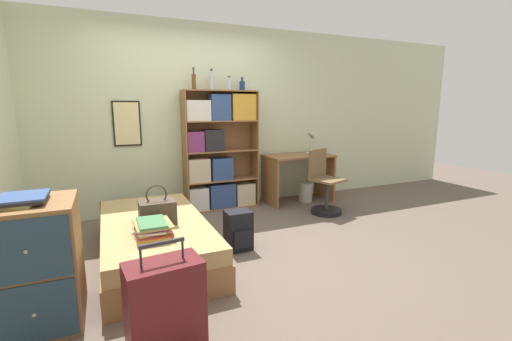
# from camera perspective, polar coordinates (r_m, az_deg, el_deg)

# --- Properties ---
(ground_plane) EXTENTS (14.00, 14.00, 0.00)m
(ground_plane) POSITION_cam_1_polar(r_m,az_deg,el_deg) (3.75, -5.22, -12.37)
(ground_plane) COLOR #66564C
(wall_back) EXTENTS (10.00, 0.09, 2.60)m
(wall_back) POSITION_cam_1_polar(r_m,az_deg,el_deg) (4.95, -11.35, 8.54)
(wall_back) COLOR beige
(wall_back) RESTS_ON ground_plane
(bed) EXTENTS (0.96, 1.91, 0.38)m
(bed) POSITION_cam_1_polar(r_m,az_deg,el_deg) (3.55, -16.57, -10.82)
(bed) COLOR olive
(bed) RESTS_ON ground_plane
(handbag) EXTENTS (0.32, 0.25, 0.37)m
(handbag) POSITION_cam_1_polar(r_m,az_deg,el_deg) (3.35, -16.13, -6.55)
(handbag) COLOR #47382D
(handbag) RESTS_ON bed
(book_stack_on_bed) EXTENTS (0.32, 0.39, 0.14)m
(book_stack_on_bed) POSITION_cam_1_polar(r_m,az_deg,el_deg) (3.02, -16.83, -9.36)
(book_stack_on_bed) COLOR beige
(book_stack_on_bed) RESTS_ON bed
(suitcase) EXTENTS (0.47, 0.30, 0.69)m
(suitcase) POSITION_cam_1_polar(r_m,az_deg,el_deg) (2.26, -14.91, -21.04)
(suitcase) COLOR #5B191E
(suitcase) RESTS_ON ground_plane
(dresser) EXTENTS (0.51, 0.59, 0.85)m
(dresser) POSITION_cam_1_polar(r_m,az_deg,el_deg) (2.78, -32.53, -12.98)
(dresser) COLOR olive
(dresser) RESTS_ON ground_plane
(magazine_pile_on_dresser) EXTENTS (0.29, 0.37, 0.05)m
(magazine_pile_on_dresser) POSITION_cam_1_polar(r_m,az_deg,el_deg) (2.64, -34.47, -3.94)
(magazine_pile_on_dresser) COLOR #99894C
(magazine_pile_on_dresser) RESTS_ON dresser
(bookcase) EXTENTS (1.05, 0.30, 1.68)m
(bookcase) POSITION_cam_1_polar(r_m,az_deg,el_deg) (4.89, -6.39, 2.85)
(bookcase) COLOR olive
(bookcase) RESTS_ON ground_plane
(bottle_green) EXTENTS (0.06, 0.06, 0.29)m
(bottle_green) POSITION_cam_1_polar(r_m,az_deg,el_deg) (4.80, -10.33, 14.44)
(bottle_green) COLOR brown
(bottle_green) RESTS_ON bookcase
(bottle_brown) EXTENTS (0.08, 0.08, 0.28)m
(bottle_brown) POSITION_cam_1_polar(r_m,az_deg,el_deg) (4.89, -7.40, 14.41)
(bottle_brown) COLOR #B7BCC1
(bottle_brown) RESTS_ON bookcase
(bottle_clear) EXTENTS (0.08, 0.08, 0.19)m
(bottle_clear) POSITION_cam_1_polar(r_m,az_deg,el_deg) (4.91, -4.52, 14.04)
(bottle_clear) COLOR #B7BCC1
(bottle_clear) RESTS_ON bookcase
(bottle_blue) EXTENTS (0.08, 0.08, 0.19)m
(bottle_blue) POSITION_cam_1_polar(r_m,az_deg,el_deg) (5.03, -2.32, 13.96)
(bottle_blue) COLOR navy
(bottle_blue) RESTS_ON bookcase
(desk) EXTENTS (1.02, 0.59, 0.73)m
(desk) POSITION_cam_1_polar(r_m,az_deg,el_deg) (5.32, 7.05, 0.09)
(desk) COLOR olive
(desk) RESTS_ON ground_plane
(desk_lamp) EXTENTS (0.21, 0.16, 0.39)m
(desk_lamp) POSITION_cam_1_polar(r_m,az_deg,el_deg) (5.45, 9.42, 5.44)
(desk_lamp) COLOR #ADA89E
(desk_lamp) RESTS_ON desk
(desk_chair) EXTENTS (0.48, 0.48, 0.88)m
(desk_chair) POSITION_cam_1_polar(r_m,az_deg,el_deg) (4.84, 11.32, -3.55)
(desk_chair) COLOR black
(desk_chair) RESTS_ON ground_plane
(backpack) EXTENTS (0.26, 0.24, 0.41)m
(backpack) POSITION_cam_1_polar(r_m,az_deg,el_deg) (3.59, -2.94, -9.95)
(backpack) COLOR black
(backpack) RESTS_ON ground_plane
(waste_bin) EXTENTS (0.21, 0.21, 0.30)m
(waste_bin) POSITION_cam_1_polar(r_m,az_deg,el_deg) (5.40, 8.28, -3.58)
(waste_bin) COLOR #B7B2A8
(waste_bin) RESTS_ON ground_plane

